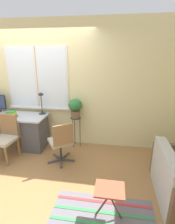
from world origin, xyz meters
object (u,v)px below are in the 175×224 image
desk_lamp (41,100)px  plant_stand (76,122)px  desk_chair_wooden (5,137)px  office_chair_swivel (61,141)px  book_stack (11,114)px  folding_stool (110,192)px  potted_plant (75,107)px  mouse (1,116)px

desk_lamp → plant_stand: size_ratio=0.69×
desk_chair_wooden → office_chair_swivel: size_ratio=1.05×
plant_stand → desk_chair_wooden: bearing=-151.3°
book_stack → folding_stool: bearing=-33.9°
plant_stand → potted_plant: 0.35m
book_stack → desk_chair_wooden: (0.05, -0.37, -0.33)m
book_stack → office_chair_swivel: size_ratio=0.26×
book_stack → office_chair_swivel: bearing=-16.5°
mouse → desk_lamp: (0.81, 0.31, 0.31)m
office_chair_swivel → book_stack: bearing=-51.7°
office_chair_swivel → plant_stand: bearing=-136.0°
desk_lamp → folding_stool: 2.43m
mouse → office_chair_swivel: (1.43, -0.35, -0.31)m
desk_chair_wooden → office_chair_swivel: desk_chair_wooden is taller
desk_lamp → potted_plant: (0.75, 0.02, -0.13)m
mouse → book_stack: 0.25m
book_stack → office_chair_swivel: 1.28m
desk_chair_wooden → potted_plant: potted_plant is taller
mouse → desk_lamp: bearing=20.6°
desk_lamp → plant_stand: (0.75, 0.02, -0.47)m
mouse → desk_lamp: desk_lamp is taller
desk_lamp → desk_chair_wooden: desk_lamp is taller
desk_lamp → folding_stool: (1.57, -1.73, -0.66)m
mouse → folding_stool: mouse is taller
book_stack → potted_plant: bearing=13.7°
mouse → desk_chair_wooden: bearing=-50.9°
potted_plant → folding_stool: 2.00m
mouse → plant_stand: bearing=11.6°
mouse → plant_stand: size_ratio=0.09×
mouse → office_chair_swivel: office_chair_swivel is taller
book_stack → potted_plant: potted_plant is taller
mouse → potted_plant: 1.60m
book_stack → plant_stand: (1.31, 0.32, -0.21)m
mouse → book_stack: book_stack is taller
mouse → desk_chair_wooden: size_ratio=0.07×
mouse → office_chair_swivel: 1.51m
desk_chair_wooden → desk_lamp: bearing=58.5°
mouse → potted_plant: (1.56, 0.32, 0.18)m
plant_stand → folding_stool: 1.94m
book_stack → plant_stand: 1.37m
desk_chair_wooden → plant_stand: bearing=34.4°
mouse → folding_stool: (2.38, -1.43, -0.36)m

